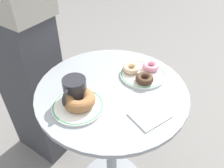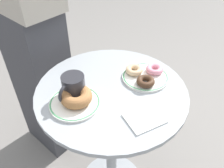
% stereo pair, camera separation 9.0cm
% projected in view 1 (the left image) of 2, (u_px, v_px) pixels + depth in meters
% --- Properties ---
extents(cafe_table, '(0.60, 0.60, 0.75)m').
position_uv_depth(cafe_table, '(112.00, 133.00, 1.09)').
color(cafe_table, '#999EA3').
rests_on(cafe_table, ground).
extents(plate_left, '(0.19, 0.19, 0.01)m').
position_uv_depth(plate_left, '(78.00, 107.00, 0.83)').
color(plate_left, white).
rests_on(plate_left, cafe_table).
extents(plate_right, '(0.19, 0.19, 0.01)m').
position_uv_depth(plate_right, '(143.00, 74.00, 0.98)').
color(plate_right, white).
rests_on(plate_right, cafe_table).
extents(donut_cinnamon, '(0.12, 0.12, 0.04)m').
position_uv_depth(donut_cinnamon, '(79.00, 99.00, 0.82)').
color(donut_cinnamon, '#A36B3D').
rests_on(donut_cinnamon, plate_left).
extents(donut_pink_frosted, '(0.10, 0.10, 0.02)m').
position_uv_depth(donut_pink_frosted, '(151.00, 66.00, 0.99)').
color(donut_pink_frosted, pink).
rests_on(donut_pink_frosted, plate_right).
extents(donut_glazed, '(0.10, 0.10, 0.02)m').
position_uv_depth(donut_glazed, '(131.00, 68.00, 0.98)').
color(donut_glazed, '#E0B789').
rests_on(donut_glazed, plate_right).
extents(donut_chocolate, '(0.08, 0.08, 0.02)m').
position_uv_depth(donut_chocolate, '(144.00, 79.00, 0.92)').
color(donut_chocolate, '#422819').
rests_on(donut_chocolate, plate_right).
extents(paper_napkin, '(0.13, 0.11, 0.01)m').
position_uv_depth(paper_napkin, '(150.00, 115.00, 0.80)').
color(paper_napkin, white).
rests_on(paper_napkin, cafe_table).
extents(coffee_mug, '(0.12, 0.09, 0.09)m').
position_uv_depth(coffee_mug, '(75.00, 90.00, 0.84)').
color(coffee_mug, '#28282D').
rests_on(coffee_mug, cafe_table).
extents(person_figure, '(0.32, 0.43, 1.74)m').
position_uv_depth(person_figure, '(16.00, 30.00, 1.08)').
color(person_figure, '#3D3D42').
rests_on(person_figure, ground).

